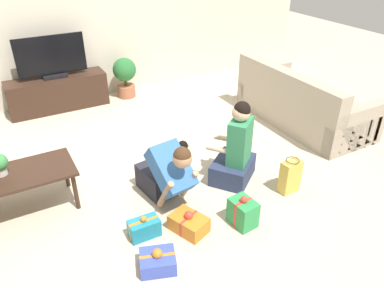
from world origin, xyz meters
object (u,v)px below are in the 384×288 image
(potted_plant_back_right, at_px, (125,75))
(dog, at_px, (172,150))
(gift_box_c, at_px, (144,228))
(person_kneeling, at_px, (166,173))
(tv, at_px, (52,59))
(gift_box_d, at_px, (243,212))
(sofa_right, at_px, (301,104))
(tv_console, at_px, (58,93))
(gift_box_b, at_px, (158,261))
(coffee_table, at_px, (22,177))
(gift_box_a, at_px, (189,223))
(person_sitting, at_px, (236,152))
(gift_bag_a, at_px, (290,176))

(potted_plant_back_right, height_order, dog, potted_plant_back_right)
(potted_plant_back_right, relative_size, gift_box_c, 2.32)
(potted_plant_back_right, xyz_separation_m, person_kneeling, (-0.61, -2.85, -0.05))
(tv, bearing_deg, gift_box_d, -75.04)
(dog, bearing_deg, person_kneeling, 160.42)
(sofa_right, xyz_separation_m, tv_console, (-2.99, 2.20, -0.03))
(person_kneeling, xyz_separation_m, gift_box_b, (-0.47, -0.80, -0.26))
(person_kneeling, bearing_deg, gift_box_b, -128.42)
(coffee_table, height_order, gift_box_a, coffee_table)
(coffee_table, height_order, gift_box_c, coffee_table)
(coffee_table, height_order, tv_console, tv_console)
(potted_plant_back_right, height_order, gift_box_a, potted_plant_back_right)
(gift_box_b, distance_m, gift_box_d, 0.95)
(tv_console, height_order, gift_box_a, tv_console)
(gift_box_c, bearing_deg, gift_box_a, -19.72)
(potted_plant_back_right, height_order, person_sitting, person_sitting)
(sofa_right, height_order, gift_box_d, sofa_right)
(tv, distance_m, gift_box_b, 3.77)
(sofa_right, height_order, tv_console, sofa_right)
(potted_plant_back_right, xyz_separation_m, dog, (-0.26, -2.28, -0.18))
(tv_console, bearing_deg, dog, -70.39)
(sofa_right, relative_size, potted_plant_back_right, 2.99)
(tv_console, bearing_deg, gift_box_d, -75.04)
(person_sitting, xyz_separation_m, gift_bag_a, (0.39, -0.48, -0.16))
(potted_plant_back_right, distance_m, dog, 2.30)
(tv, xyz_separation_m, potted_plant_back_right, (1.09, -0.05, -0.42))
(gift_box_b, distance_m, gift_box_c, 0.42)
(coffee_table, relative_size, person_sitting, 1.03)
(potted_plant_back_right, distance_m, person_kneeling, 2.92)
(dog, distance_m, gift_box_d, 1.28)
(dog, bearing_deg, sofa_right, -75.40)
(gift_box_c, height_order, gift_box_d, gift_box_d)
(tv, bearing_deg, potted_plant_back_right, -2.62)
(tv, relative_size, gift_box_c, 3.51)
(sofa_right, height_order, person_sitting, person_sitting)
(tv, bearing_deg, gift_box_b, -89.76)
(dog, bearing_deg, gift_box_a, 172.84)
(sofa_right, distance_m, gift_box_c, 3.12)
(tv, relative_size, potted_plant_back_right, 1.51)
(person_kneeling, bearing_deg, tv, 91.54)
(gift_box_c, relative_size, gift_box_d, 0.87)
(dog, height_order, gift_box_b, dog)
(tv_console, relative_size, dog, 3.17)
(sofa_right, height_order, gift_box_b, sofa_right)
(person_sitting, relative_size, gift_bag_a, 2.42)
(sofa_right, xyz_separation_m, coffee_table, (-3.80, -0.17, 0.11))
(person_sitting, bearing_deg, sofa_right, 166.60)
(coffee_table, relative_size, gift_box_a, 2.45)
(tv_console, xyz_separation_m, gift_box_c, (0.07, -3.29, -0.17))
(gift_box_d, bearing_deg, sofa_right, 34.62)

